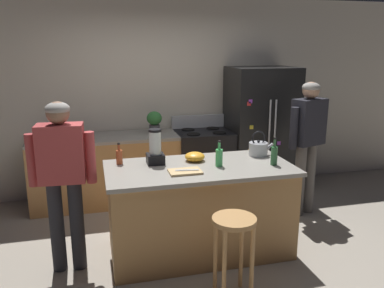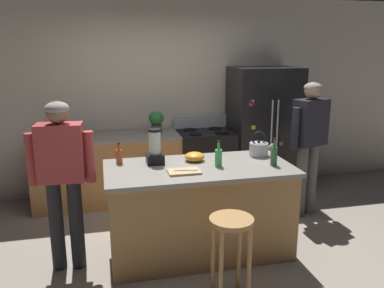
{
  "view_description": "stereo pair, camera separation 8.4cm",
  "coord_description": "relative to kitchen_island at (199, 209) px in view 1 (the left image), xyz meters",
  "views": [
    {
      "loc": [
        -0.98,
        -3.55,
        2.06
      ],
      "look_at": [
        0.0,
        0.3,
        1.06
      ],
      "focal_mm": 36.94,
      "sensor_mm": 36.0,
      "label": 1
    },
    {
      "loc": [
        -0.9,
        -3.57,
        2.06
      ],
      "look_at": [
        0.0,
        0.3,
        1.06
      ],
      "focal_mm": 36.94,
      "sensor_mm": 36.0,
      "label": 2
    }
  ],
  "objects": [
    {
      "name": "mixing_bowl",
      "position": [
        0.0,
        0.18,
        0.5
      ],
      "size": [
        0.2,
        0.2,
        0.09
      ],
      "primitive_type": "ellipsoid",
      "color": "orange",
      "rests_on": "kitchen_island"
    },
    {
      "name": "ground_plane",
      "position": [
        0.0,
        0.0,
        -0.46
      ],
      "size": [
        14.0,
        14.0,
        0.0
      ],
      "primitive_type": "plane",
      "color": "#9E9384"
    },
    {
      "name": "cutting_board",
      "position": [
        -0.18,
        -0.16,
        0.46
      ],
      "size": [
        0.3,
        0.2,
        0.02
      ],
      "primitive_type": "cube",
      "color": "tan",
      "rests_on": "kitchen_island"
    },
    {
      "name": "chef_knife",
      "position": [
        -0.16,
        -0.16,
        0.48
      ],
      "size": [
        0.22,
        0.06,
        0.01
      ],
      "primitive_type": "cube",
      "rotation": [
        0.0,
        0.0,
        -0.16
      ],
      "color": "#B7BABF",
      "rests_on": "cutting_board"
    },
    {
      "name": "bottle_soda",
      "position": [
        0.18,
        -0.05,
        0.55
      ],
      "size": [
        0.07,
        0.07,
        0.26
      ],
      "color": "#3FB259",
      "rests_on": "kitchen_island"
    },
    {
      "name": "refrigerator",
      "position": [
        1.31,
        1.5,
        0.43
      ],
      "size": [
        0.9,
        0.73,
        1.77
      ],
      "color": "black",
      "rests_on": "ground_plane"
    },
    {
      "name": "bottle_olive_oil",
      "position": [
        0.72,
        -0.14,
        0.55
      ],
      "size": [
        0.07,
        0.07,
        0.28
      ],
      "color": "#2D6638",
      "rests_on": "kitchen_island"
    },
    {
      "name": "back_counter_run",
      "position": [
        -0.8,
        1.55,
        -0.0
      ],
      "size": [
        2.0,
        0.64,
        0.91
      ],
      "color": "#B7844C",
      "rests_on": "ground_plane"
    },
    {
      "name": "blender_appliance",
      "position": [
        -0.4,
        0.19,
        0.6
      ],
      "size": [
        0.17,
        0.17,
        0.35
      ],
      "color": "black",
      "rests_on": "kitchen_island"
    },
    {
      "name": "person_by_island_left",
      "position": [
        -1.27,
        -0.01,
        0.51
      ],
      "size": [
        0.59,
        0.25,
        1.59
      ],
      "color": "#26262B",
      "rests_on": "ground_plane"
    },
    {
      "name": "kitchen_island",
      "position": [
        0.0,
        0.0,
        0.0
      ],
      "size": [
        1.82,
        0.9,
        0.91
      ],
      "color": "#B7844C",
      "rests_on": "ground_plane"
    },
    {
      "name": "bar_stool",
      "position": [
        0.07,
        -0.81,
        0.09
      ],
      "size": [
        0.36,
        0.36,
        0.72
      ],
      "color": "#B7844C",
      "rests_on": "ground_plane"
    },
    {
      "name": "stove_range",
      "position": [
        0.47,
        1.52,
        0.01
      ],
      "size": [
        0.76,
        0.65,
        1.09
      ],
      "color": "black",
      "rests_on": "ground_plane"
    },
    {
      "name": "tea_kettle",
      "position": [
        0.71,
        0.22,
        0.53
      ],
      "size": [
        0.28,
        0.2,
        0.27
      ],
      "color": "#B7BABF",
      "rests_on": "kitchen_island"
    },
    {
      "name": "person_by_sink_right",
      "position": [
        1.51,
        0.59,
        0.54
      ],
      "size": [
        0.59,
        0.34,
        1.64
      ],
      "color": "#66605B",
      "rests_on": "ground_plane"
    },
    {
      "name": "potted_plant",
      "position": [
        -0.2,
        1.55,
        0.63
      ],
      "size": [
        0.2,
        0.2,
        0.3
      ],
      "color": "#4C4C51",
      "rests_on": "back_counter_run"
    },
    {
      "name": "bottle_cooking_sauce",
      "position": [
        -0.75,
        0.27,
        0.53
      ],
      "size": [
        0.06,
        0.06,
        0.22
      ],
      "color": "#B24C26",
      "rests_on": "kitchen_island"
    },
    {
      "name": "back_wall",
      "position": [
        0.0,
        1.95,
        0.89
      ],
      "size": [
        8.0,
        0.1,
        2.7
      ],
      "primitive_type": "cube",
      "color": "beige",
      "rests_on": "ground_plane"
    }
  ]
}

